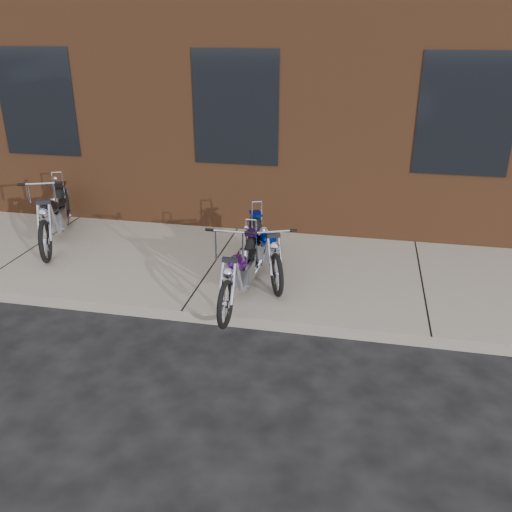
# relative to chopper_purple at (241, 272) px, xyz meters

# --- Properties ---
(ground) EXTENTS (120.00, 120.00, 0.00)m
(ground) POSITION_rel_chopper_purple_xyz_m (-0.65, -0.52, -0.51)
(ground) COLOR black
(ground) RESTS_ON ground
(sidewalk) EXTENTS (22.00, 3.00, 0.15)m
(sidewalk) POSITION_rel_chopper_purple_xyz_m (-0.65, 0.98, -0.44)
(sidewalk) COLOR #9D9487
(sidewalk) RESTS_ON ground
(chopper_purple) EXTENTS (0.49, 2.01, 1.13)m
(chopper_purple) POSITION_rel_chopper_purple_xyz_m (0.00, 0.00, 0.00)
(chopper_purple) COLOR black
(chopper_purple) RESTS_ON sidewalk
(chopper_blue) EXTENTS (0.87, 1.88, 0.87)m
(chopper_blue) POSITION_rel_chopper_purple_xyz_m (0.15, 0.85, -0.00)
(chopper_blue) COLOR black
(chopper_blue) RESTS_ON sidewalk
(chopper_third) EXTENTS (0.93, 2.16, 1.15)m
(chopper_third) POSITION_rel_chopper_purple_xyz_m (-3.41, 1.34, 0.05)
(chopper_third) COLOR black
(chopper_third) RESTS_ON sidewalk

